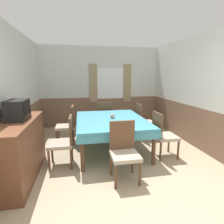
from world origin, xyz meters
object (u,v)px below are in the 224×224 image
(chair_left_far, at_px, (68,124))
(chair_head_near, at_px, (124,149))
(sideboard, at_px, (21,149))
(vase, at_px, (112,116))
(dining_table, at_px, (111,123))
(chair_right_far, at_px, (143,120))
(chair_left_near, at_px, (64,140))
(chair_head_window, at_px, (104,117))
(tv, at_px, (18,110))
(chair_right_near, at_px, (163,134))

(chair_left_far, distance_m, chair_head_near, 1.99)
(chair_left_far, relative_size, sideboard, 0.61)
(vase, bearing_deg, dining_table, -138.20)
(chair_right_far, xyz_separation_m, chair_left_near, (-1.95, -1.12, 0.00))
(chair_right_far, distance_m, chair_head_window, 1.15)
(chair_left_near, xyz_separation_m, chair_left_far, (0.00, 1.12, 0.00))
(chair_right_far, relative_size, tv, 2.03)
(dining_table, height_order, chair_right_near, chair_right_near)
(chair_left_near, distance_m, chair_right_near, 1.95)
(tv, bearing_deg, chair_left_far, 62.53)
(vase, bearing_deg, chair_right_near, -32.66)
(chair_right_far, xyz_separation_m, chair_right_near, (0.00, -1.12, 0.00))
(sideboard, bearing_deg, vase, 27.64)
(dining_table, height_order, chair_head_window, chair_head_window)
(chair_left_far, height_order, tv, tv)
(vase, bearing_deg, chair_head_window, 92.06)
(tv, bearing_deg, chair_head_near, -14.65)
(chair_left_near, relative_size, chair_right_near, 1.00)
(chair_right_near, relative_size, sideboard, 0.61)
(tv, bearing_deg, chair_right_near, 3.95)
(chair_right_far, bearing_deg, dining_table, -60.04)
(chair_right_near, bearing_deg, tv, -86.05)
(chair_right_far, relative_size, chair_right_near, 1.00)
(dining_table, distance_m, vase, 0.16)
(dining_table, xyz_separation_m, chair_right_far, (0.98, 0.56, -0.13))
(chair_left_near, bearing_deg, vase, -59.49)
(dining_table, bearing_deg, vase, 41.80)
(chair_left_near, height_order, chair_right_near, same)
(chair_right_far, relative_size, chair_left_far, 1.00)
(chair_left_far, bearing_deg, vase, -117.34)
(tv, bearing_deg, vase, 24.72)
(chair_left_far, bearing_deg, sideboard, 154.63)
(dining_table, relative_size, sideboard, 1.24)
(chair_right_far, height_order, chair_left_near, same)
(chair_right_far, height_order, chair_head_near, same)
(chair_right_near, bearing_deg, sideboard, -83.84)
(chair_right_near, xyz_separation_m, chair_head_window, (-0.98, 1.74, 0.00))
(chair_left_near, relative_size, vase, 8.75)
(chair_left_far, bearing_deg, chair_right_far, -90.00)
(chair_left_far, relative_size, chair_head_near, 1.00)
(chair_left_far, height_order, sideboard, sideboard)
(chair_right_far, distance_m, vase, 1.11)
(dining_table, bearing_deg, chair_head_near, -90.00)
(dining_table, relative_size, vase, 17.75)
(chair_head_near, bearing_deg, chair_right_far, -119.29)
(chair_right_near, distance_m, sideboard, 2.63)
(dining_table, relative_size, chair_head_window, 2.03)
(chair_head_near, bearing_deg, chair_left_near, -32.20)
(chair_right_near, distance_m, chair_head_near, 1.15)
(chair_right_near, height_order, chair_head_near, same)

